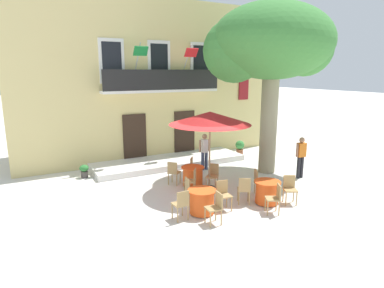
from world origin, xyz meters
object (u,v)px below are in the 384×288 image
(cafe_chair_front_0, at_px, (181,203))
(pedestrian_near_entrance, at_px, (301,155))
(cafe_table_near_tree, at_px, (267,192))
(ground_planter_right, at_px, (240,147))
(cafe_chair_near_tree_0, at_px, (290,187))
(cafe_chair_middle_1, at_px, (173,171))
(cafe_chair_front_2, at_px, (223,193))
(cafe_chair_front_3, at_px, (191,189))
(pedestrian_mid_plaza, at_px, (205,150))
(cafe_chair_middle_0, at_px, (194,167))
(ground_planter_left, at_px, (84,170))
(cafe_table_middle, at_px, (193,176))
(cafe_chair_middle_3, at_px, (213,174))
(cafe_chair_near_tree_1, at_px, (259,181))
(cafe_chair_near_tree_2, at_px, (244,189))
(plane_tree, at_px, (270,45))
(cafe_chair_front_1, at_px, (216,206))
(cafe_chair_near_tree_3, at_px, (275,197))
(cafe_chair_middle_2, at_px, (192,179))
(cafe_umbrella, at_px, (210,118))
(cafe_table_front, at_px, (202,201))

(cafe_chair_front_0, height_order, pedestrian_near_entrance, pedestrian_near_entrance)
(cafe_table_near_tree, height_order, ground_planter_right, ground_planter_right)
(cafe_chair_near_tree_0, height_order, cafe_chair_middle_1, same)
(cafe_chair_near_tree_0, height_order, cafe_chair_front_2, same)
(cafe_chair_middle_1, height_order, pedestrian_near_entrance, pedestrian_near_entrance)
(cafe_chair_front_3, distance_m, pedestrian_mid_plaza, 3.95)
(cafe_chair_middle_0, distance_m, ground_planter_left, 4.47)
(cafe_table_middle, xyz_separation_m, cafe_chair_middle_0, (0.40, 0.64, 0.14))
(cafe_chair_middle_0, xyz_separation_m, cafe_chair_middle_3, (0.15, -1.15, 0.00))
(cafe_chair_near_tree_0, relative_size, cafe_chair_middle_1, 1.00)
(cafe_chair_front_3, bearing_deg, ground_planter_left, 118.78)
(cafe_chair_near_tree_1, distance_m, cafe_chair_middle_1, 3.20)
(pedestrian_mid_plaza, bearing_deg, cafe_chair_near_tree_0, -82.93)
(cafe_chair_near_tree_2, bearing_deg, plane_tree, 39.66)
(cafe_chair_near_tree_1, distance_m, cafe_chair_near_tree_2, 1.01)
(cafe_table_near_tree, distance_m, ground_planter_right, 6.31)
(cafe_table_near_tree, relative_size, cafe_chair_front_2, 0.95)
(cafe_table_middle, relative_size, cafe_chair_front_2, 0.95)
(cafe_chair_front_1, relative_size, ground_planter_right, 1.19)
(cafe_chair_near_tree_2, height_order, ground_planter_right, cafe_chair_near_tree_2)
(cafe_chair_near_tree_3, height_order, cafe_chair_middle_2, same)
(cafe_table_middle, xyz_separation_m, ground_planter_left, (-3.37, 3.02, -0.09))
(cafe_chair_near_tree_3, relative_size, ground_planter_right, 1.19)
(pedestrian_near_entrance, bearing_deg, pedestrian_mid_plaza, 135.27)
(cafe_table_near_tree, height_order, cafe_umbrella, cafe_umbrella)
(cafe_table_front, height_order, cafe_chair_front_3, cafe_chair_front_3)
(cafe_chair_middle_3, xyz_separation_m, ground_planter_left, (-3.92, 3.53, -0.23))
(pedestrian_mid_plaza, bearing_deg, ground_planter_left, 164.22)
(cafe_chair_front_1, height_order, cafe_umbrella, cafe_umbrella)
(cafe_chair_middle_1, distance_m, pedestrian_mid_plaza, 2.35)
(cafe_chair_front_0, bearing_deg, cafe_chair_front_2, 3.22)
(cafe_chair_middle_2, relative_size, pedestrian_near_entrance, 0.54)
(cafe_chair_front_2, bearing_deg, ground_planter_right, 49.33)
(cafe_chair_near_tree_0, xyz_separation_m, ground_planter_left, (-5.40, 5.89, -0.23))
(cafe_table_near_tree, xyz_separation_m, cafe_chair_middle_3, (-0.78, 2.07, 0.14))
(cafe_chair_front_0, distance_m, cafe_umbrella, 3.44)
(cafe_table_front, distance_m, cafe_chair_front_3, 0.77)
(cafe_chair_middle_1, distance_m, cafe_umbrella, 2.52)
(cafe_chair_middle_3, distance_m, cafe_chair_front_0, 2.88)
(cafe_umbrella, height_order, pedestrian_mid_plaza, cafe_umbrella)
(cafe_chair_front_1, bearing_deg, pedestrian_mid_plaza, 63.01)
(cafe_chair_near_tree_2, bearing_deg, ground_planter_left, 127.33)
(cafe_chair_middle_3, bearing_deg, cafe_table_middle, 137.51)
(cafe_chair_near_tree_1, height_order, ground_planter_right, cafe_chair_near_tree_1)
(cafe_chair_middle_0, height_order, cafe_chair_front_1, same)
(cafe_chair_middle_2, bearing_deg, cafe_chair_near_tree_1, -31.69)
(cafe_chair_front_2, bearing_deg, pedestrian_mid_plaza, 67.46)
(cafe_chair_front_2, bearing_deg, cafe_table_middle, 86.12)
(cafe_chair_near_tree_1, xyz_separation_m, cafe_chair_middle_2, (-1.97, 1.22, 0.00))
(ground_planter_right, bearing_deg, cafe_chair_near_tree_0, -111.64)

